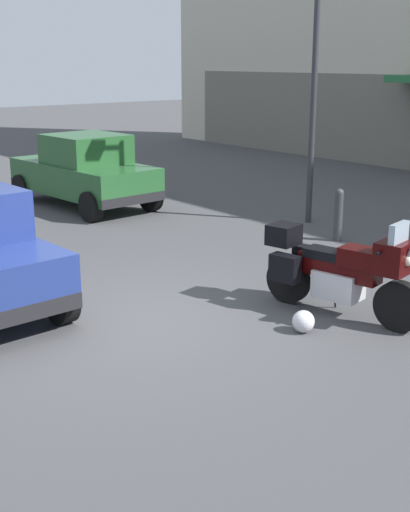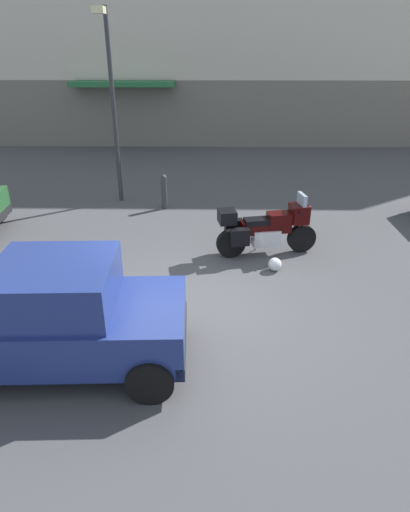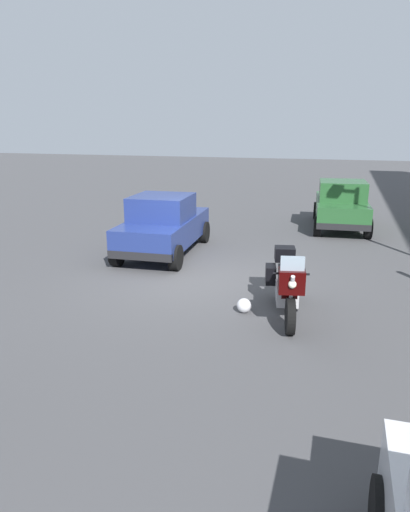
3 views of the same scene
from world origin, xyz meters
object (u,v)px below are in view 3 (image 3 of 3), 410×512
helmet (244,305)px  car_wagon_end (164,225)px  car_hatchback_near (341,205)px  motorcycle (287,283)px

helmet → car_wagon_end: size_ratio=0.07×
helmet → car_wagon_end: bearing=-139.8°
car_hatchback_near → motorcycle: bearing=170.2°
car_hatchback_near → car_wagon_end: bearing=132.0°
motorcycle → car_hatchback_near: 8.24m
helmet → car_hatchback_near: size_ratio=0.07×
motorcycle → car_wagon_end: (-3.40, -3.78, 0.19)m
helmet → car_hatchback_near: bearing=168.6°
motorcycle → helmet: 0.93m
helmet → car_hatchback_near: car_hatchback_near is taller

